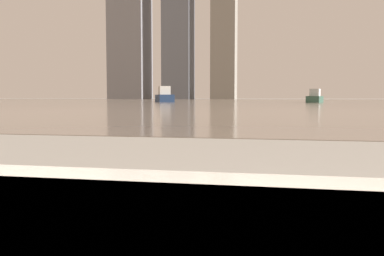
% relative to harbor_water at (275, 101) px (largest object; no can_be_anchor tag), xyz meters
% --- Properties ---
extents(harbor_water, '(180.00, 110.00, 0.01)m').
position_rel_harbor_water_xyz_m(harbor_water, '(0.00, 0.00, 0.00)').
color(harbor_water, gray).
rests_on(harbor_water, ground_plane).
extents(harbor_boat_2, '(2.26, 4.34, 1.55)m').
position_rel_harbor_water_xyz_m(harbor_boat_2, '(4.59, -11.28, 0.55)').
color(harbor_boat_2, '#335647').
rests_on(harbor_boat_2, harbor_water).
extents(harbor_boat_5, '(3.62, 5.47, 1.95)m').
position_rel_harbor_water_xyz_m(harbor_boat_5, '(-13.28, -10.68, 0.69)').
color(harbor_boat_5, navy).
rests_on(harbor_boat_5, harbor_water).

